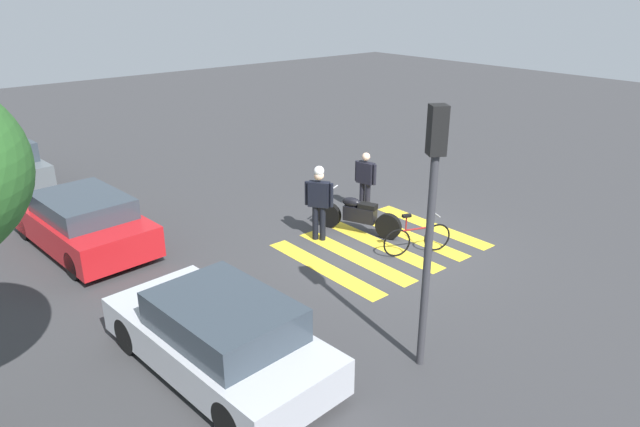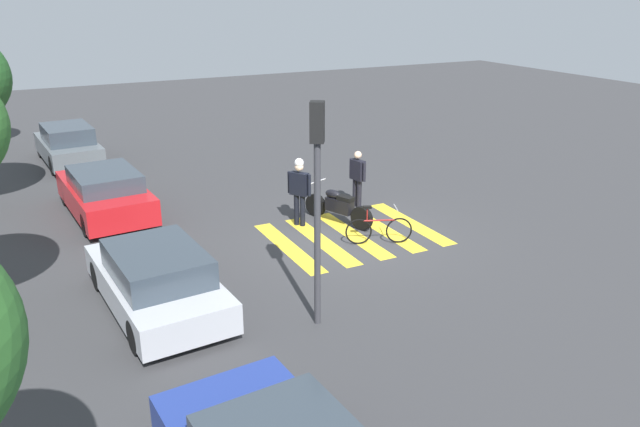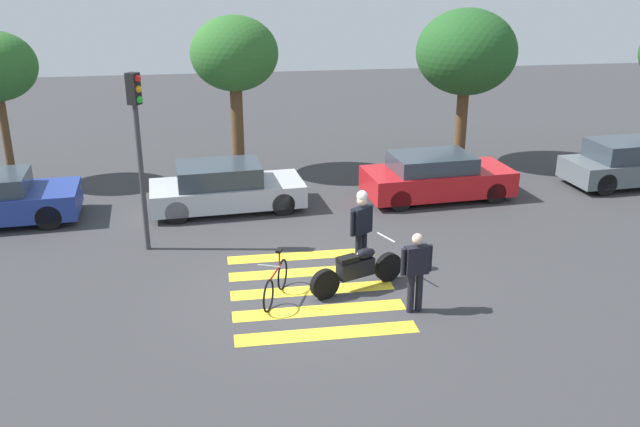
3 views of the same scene
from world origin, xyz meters
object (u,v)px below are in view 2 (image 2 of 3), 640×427
(officer_by_motorcycle, at_px, (357,175))
(car_grey_coupe, at_px, (68,145))
(officer_on_foot, at_px, (299,187))
(traffic_light_pole, at_px, (317,180))
(car_silver_sedan, at_px, (157,280))
(car_red_convertible, at_px, (105,193))
(leaning_bicycle, at_px, (379,230))
(police_motorcycle, at_px, (338,207))

(officer_by_motorcycle, xyz_separation_m, car_grey_coupe, (8.77, 6.82, -0.27))
(officer_on_foot, distance_m, traffic_light_pole, 5.41)
(car_silver_sedan, distance_m, car_red_convertible, 6.03)
(car_red_convertible, bearing_deg, officer_on_foot, -125.64)
(car_silver_sedan, height_order, traffic_light_pole, traffic_light_pole)
(officer_by_motorcycle, xyz_separation_m, car_silver_sedan, (-3.47, 6.53, -0.31))
(leaning_bicycle, xyz_separation_m, traffic_light_pole, (-2.75, 3.07, 2.44))
(officer_on_foot, bearing_deg, officer_by_motorcycle, -73.81)
(officer_by_motorcycle, bearing_deg, car_red_convertible, 68.64)
(leaning_bicycle, distance_m, car_grey_coupe, 12.84)
(car_red_convertible, height_order, traffic_light_pole, traffic_light_pole)
(police_motorcycle, bearing_deg, car_grey_coupe, 30.52)
(traffic_light_pole, bearing_deg, police_motorcycle, -32.79)
(police_motorcycle, height_order, traffic_light_pole, traffic_light_pole)
(car_grey_coupe, bearing_deg, leaning_bicycle, -152.65)
(car_red_convertible, xyz_separation_m, car_grey_coupe, (6.21, 0.28, 0.03))
(leaning_bicycle, height_order, officer_on_foot, officer_on_foot)
(police_motorcycle, relative_size, officer_by_motorcycle, 1.29)
(officer_by_motorcycle, height_order, car_red_convertible, officer_by_motorcycle)
(officer_by_motorcycle, relative_size, car_red_convertible, 0.38)
(traffic_light_pole, bearing_deg, officer_by_motorcycle, -36.57)
(leaning_bicycle, relative_size, car_red_convertible, 0.36)
(officer_on_foot, distance_m, car_grey_coupe, 10.51)
(leaning_bicycle, height_order, car_grey_coupe, car_grey_coupe)
(officer_on_foot, bearing_deg, car_red_convertible, 54.36)
(car_silver_sedan, relative_size, traffic_light_pole, 1.02)
(police_motorcycle, bearing_deg, traffic_light_pole, 147.21)
(officer_by_motorcycle, xyz_separation_m, traffic_light_pole, (-5.38, 3.99, 1.88))
(leaning_bicycle, bearing_deg, officer_on_foot, 30.57)
(police_motorcycle, relative_size, leaning_bicycle, 1.36)
(car_red_convertible, distance_m, car_grey_coupe, 6.22)
(car_grey_coupe, distance_m, traffic_light_pole, 14.59)
(officer_by_motorcycle, height_order, car_grey_coupe, officer_by_motorcycle)
(officer_by_motorcycle, distance_m, car_silver_sedan, 7.40)
(officer_on_foot, xyz_separation_m, traffic_light_pole, (-4.76, 1.87, 1.74))
(officer_on_foot, height_order, car_red_convertible, officer_on_foot)
(car_red_convertible, relative_size, traffic_light_pole, 1.03)
(officer_by_motorcycle, height_order, traffic_light_pole, traffic_light_pole)
(leaning_bicycle, bearing_deg, traffic_light_pole, 131.85)
(officer_on_foot, relative_size, car_silver_sedan, 0.43)
(officer_by_motorcycle, bearing_deg, officer_on_foot, 106.19)
(leaning_bicycle, height_order, officer_by_motorcycle, officer_by_motorcycle)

